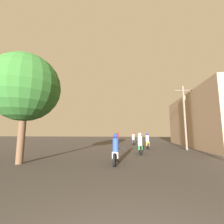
% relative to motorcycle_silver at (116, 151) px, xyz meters
% --- Properties ---
extents(motorcycle_silver, '(0.60, 1.96, 1.54)m').
position_rel_motorcycle_silver_xyz_m(motorcycle_silver, '(0.00, 0.00, 0.00)').
color(motorcycle_silver, black).
rests_on(motorcycle_silver, ground_plane).
extents(motorcycle_green, '(0.60, 1.98, 1.58)m').
position_rel_motorcycle_silver_xyz_m(motorcycle_green, '(1.47, 3.88, 0.00)').
color(motorcycle_green, black).
rests_on(motorcycle_green, ground_plane).
extents(motorcycle_orange, '(0.60, 1.86, 1.57)m').
position_rel_motorcycle_silver_xyz_m(motorcycle_orange, '(2.42, 7.54, 0.01)').
color(motorcycle_orange, black).
rests_on(motorcycle_orange, ground_plane).
extents(motorcycle_black, '(0.60, 1.86, 1.65)m').
position_rel_motorcycle_silver_xyz_m(motorcycle_black, '(1.12, 12.38, 0.04)').
color(motorcycle_black, black).
rests_on(motorcycle_black, ground_plane).
extents(motorcycle_white, '(0.60, 1.95, 1.70)m').
position_rel_motorcycle_silver_xyz_m(motorcycle_white, '(-1.25, 15.81, 0.06)').
color(motorcycle_white, black).
rests_on(motorcycle_white, ground_plane).
extents(building_right_far, '(4.15, 7.13, 6.07)m').
position_rel_motorcycle_silver_xyz_m(building_right_far, '(9.34, 14.34, 2.42)').
color(building_right_far, tan).
rests_on(building_right_far, ground_plane).
extents(utility_pole_far, '(1.60, 0.20, 6.17)m').
position_rel_motorcycle_silver_xyz_m(utility_pole_far, '(5.92, 7.00, 2.62)').
color(utility_pole_far, '#6B5B4C').
rests_on(utility_pole_far, ground_plane).
extents(street_tree, '(3.72, 3.72, 5.92)m').
position_rel_motorcycle_silver_xyz_m(street_tree, '(-4.93, -0.58, 3.42)').
color(street_tree, brown).
rests_on(street_tree, ground_plane).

